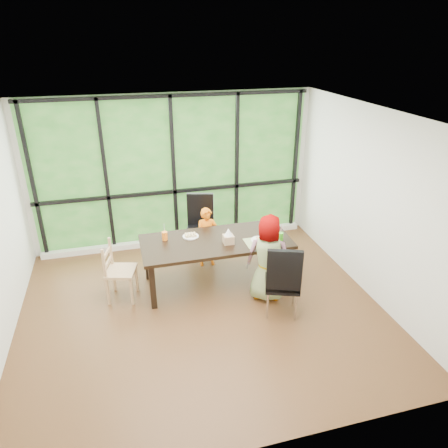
{
  "coord_description": "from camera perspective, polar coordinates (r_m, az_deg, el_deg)",
  "views": [
    {
      "loc": [
        -0.95,
        -4.73,
        3.59
      ],
      "look_at": [
        0.46,
        0.53,
        1.05
      ],
      "focal_mm": 33.11,
      "sensor_mm": 36.0,
      "label": 1
    }
  ],
  "objects": [
    {
      "name": "straw_white",
      "position": [
        6.2,
        -8.25,
        -0.76
      ],
      "size": [
        0.01,
        0.04,
        0.2
      ],
      "primitive_type": "cylinder",
      "rotation": [
        0.14,
        0.0,
        0.0
      ],
      "color": "white",
      "rests_on": "orange_cup"
    },
    {
      "name": "child_toddler",
      "position": [
        6.83,
        -2.34,
        -1.82
      ],
      "size": [
        0.39,
        0.27,
        1.02
      ],
      "primitive_type": "imported",
      "rotation": [
        0.0,
        0.0,
        -0.07
      ],
      "color": "orange",
      "rests_on": "ground"
    },
    {
      "name": "chair_window_leather",
      "position": [
        7.12,
        -3.32,
        -0.38
      ],
      "size": [
        0.57,
        0.57,
        1.08
      ],
      "primitive_type": "cube",
      "rotation": [
        0.0,
        0.0,
        -0.27
      ],
      "color": "black",
      "rests_on": "ground"
    },
    {
      "name": "crepe_rolls_near",
      "position": [
        6.19,
        4.97,
        -2.03
      ],
      "size": [
        0.1,
        0.12,
        0.04
      ],
      "primitive_type": null,
      "color": "tan",
      "rests_on": "plate_near"
    },
    {
      "name": "chair_end_beech",
      "position": [
        6.18,
        -14.03,
        -6.33
      ],
      "size": [
        0.5,
        0.51,
        0.9
      ],
      "primitive_type": "cube",
      "rotation": [
        0.0,
        0.0,
        1.3
      ],
      "color": "#A87C57",
      "rests_on": "ground"
    },
    {
      "name": "tissue_box",
      "position": [
        6.09,
        0.61,
        -2.12
      ],
      "size": [
        0.15,
        0.15,
        0.13
      ],
      "primitive_type": "cube",
      "color": "tan",
      "rests_on": "dining_table"
    },
    {
      "name": "placemat",
      "position": [
        6.16,
        5.08,
        -2.49
      ],
      "size": [
        0.46,
        0.34,
        0.01
      ],
      "primitive_type": "cube",
      "color": "tan",
      "rests_on": "dining_table"
    },
    {
      "name": "plate_far",
      "position": [
        6.32,
        -4.62,
        -1.7
      ],
      "size": [
        0.24,
        0.24,
        0.02
      ],
      "primitive_type": "cylinder",
      "color": "white",
      "rests_on": "dining_table"
    },
    {
      "name": "ground",
      "position": [
        6.01,
        -3.02,
        -11.69
      ],
      "size": [
        5.0,
        5.0,
        0.0
      ],
      "primitive_type": "plane",
      "color": "black",
      "rests_on": "ground"
    },
    {
      "name": "child_older",
      "position": [
        5.96,
        6.38,
        -4.65
      ],
      "size": [
        0.76,
        0.64,
        1.31
      ],
      "primitive_type": "imported",
      "rotation": [
        0.0,
        0.0,
        2.71
      ],
      "color": "slate",
      "rests_on": "ground"
    },
    {
      "name": "plate_near",
      "position": [
        6.2,
        4.96,
        -2.24
      ],
      "size": [
        0.27,
        0.27,
        0.02
      ],
      "primitive_type": "cylinder",
      "color": "white",
      "rests_on": "dining_table"
    },
    {
      "name": "crepe_rolls_far",
      "position": [
        6.31,
        -4.63,
        -1.49
      ],
      "size": [
        0.2,
        0.12,
        0.04
      ],
      "primitive_type": null,
      "color": "tan",
      "rests_on": "plate_far"
    },
    {
      "name": "back_wall",
      "position": [
        7.39,
        -7.01,
        7.19
      ],
      "size": [
        5.0,
        0.0,
        5.0
      ],
      "primitive_type": "plane",
      "rotation": [
        1.57,
        0.0,
        0.0
      ],
      "color": "silver",
      "rests_on": "ground"
    },
    {
      "name": "green_cup",
      "position": [
        6.22,
        7.82,
        -1.73
      ],
      "size": [
        0.08,
        0.08,
        0.13
      ],
      "primitive_type": "cylinder",
      "color": "green",
      "rests_on": "dining_table"
    },
    {
      "name": "chair_interior_leather",
      "position": [
        5.72,
        8.08,
        -7.46
      ],
      "size": [
        0.59,
        0.59,
        1.08
      ],
      "primitive_type": "cube",
      "rotation": [
        0.0,
        0.0,
        2.79
      ],
      "color": "black",
      "rests_on": "ground"
    },
    {
      "name": "dining_table",
      "position": [
        6.38,
        -1.11,
        -5.23
      ],
      "size": [
        2.3,
        1.15,
        0.75
      ],
      "primitive_type": "cube",
      "rotation": [
        0.0,
        0.0,
        -0.07
      ],
      "color": "black",
      "rests_on": "ground"
    },
    {
      "name": "straw_pink",
      "position": [
        6.18,
        7.88,
        -0.88
      ],
      "size": [
        0.01,
        0.04,
        0.2
      ],
      "primitive_type": "cylinder",
      "rotation": [
        0.14,
        0.0,
        0.0
      ],
      "color": "pink",
      "rests_on": "green_cup"
    },
    {
      "name": "tissue",
      "position": [
        6.03,
        0.61,
        -1.11
      ],
      "size": [
        0.12,
        0.12,
        0.11
      ],
      "primitive_type": "cone",
      "color": "white",
      "rests_on": "tissue_box"
    },
    {
      "name": "foliage_backdrop",
      "position": [
        7.37,
        -6.99,
        7.14
      ],
      "size": [
        4.8,
        0.02,
        2.65
      ],
      "primitive_type": "cube",
      "color": "#20511B",
      "rests_on": "back_wall"
    },
    {
      "name": "window_mullions",
      "position": [
        7.33,
        -6.94,
        7.05
      ],
      "size": [
        4.8,
        0.06,
        2.65
      ],
      "primitive_type": null,
      "color": "black",
      "rests_on": "back_wall"
    },
    {
      "name": "window_sill",
      "position": [
        7.79,
        -6.41,
        -2.16
      ],
      "size": [
        4.8,
        0.12,
        0.1
      ],
      "primitive_type": "cube",
      "color": "silver",
      "rests_on": "ground"
    },
    {
      "name": "orange_cup",
      "position": [
        6.24,
        -8.19,
        -1.63
      ],
      "size": [
        0.08,
        0.08,
        0.13
      ],
      "primitive_type": "cylinder",
      "color": "orange",
      "rests_on": "dining_table"
    }
  ]
}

